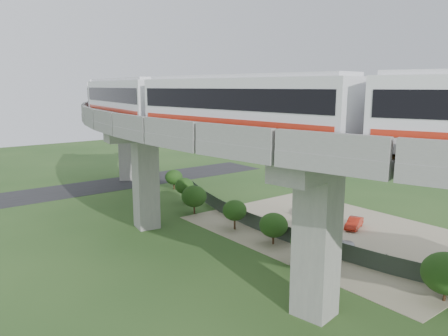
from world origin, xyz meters
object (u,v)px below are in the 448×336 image
(metro_train, at_px, (201,101))
(car_dark, at_px, (312,209))
(car_white, at_px, (333,242))
(car_red, at_px, (354,223))

(metro_train, xyz_separation_m, car_dark, (16.19, 2.86, -11.65))
(metro_train, xyz_separation_m, car_white, (9.87, -4.86, -11.67))
(metro_train, distance_m, car_white, 16.04)
(metro_train, distance_m, car_red, 19.93)
(car_white, bearing_deg, car_red, -21.99)
(car_white, distance_m, car_dark, 9.97)
(car_red, relative_size, car_dark, 0.74)
(car_white, xyz_separation_m, car_red, (6.02, 2.28, -0.08))
(metro_train, bearing_deg, car_dark, 10.02)
(metro_train, bearing_deg, car_red, -9.19)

